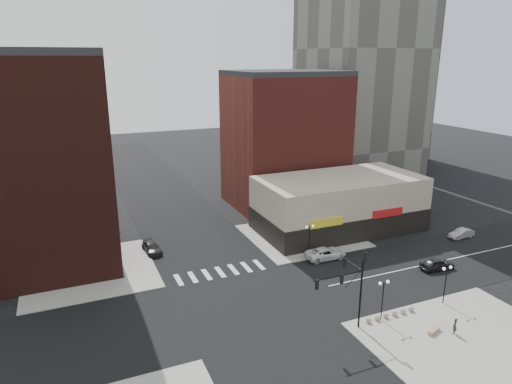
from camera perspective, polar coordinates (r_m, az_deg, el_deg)
ground at (r=49.15m, az=-1.18°, el=-13.88°), size 240.00×240.00×0.00m
road_ew at (r=49.14m, az=-1.18°, el=-13.87°), size 200.00×14.00×0.02m
road_ns at (r=49.14m, az=-1.18°, el=-13.87°), size 14.00×200.00×0.02m
sidewalk_nw at (r=59.28m, az=-20.03°, el=-9.30°), size 15.00×15.00×0.12m
sidewalk_ne at (r=66.58m, az=5.72°, el=-5.45°), size 15.00×15.00×0.12m
sidewalk_se at (r=47.65m, az=24.92°, el=-16.57°), size 18.00×14.00×0.12m
building_nw at (r=59.22m, az=-25.81°, el=2.80°), size 16.00×15.00×25.00m
building_ne_midrise at (r=78.38m, az=3.54°, el=6.29°), size 18.00×15.00×22.00m
building_ne_row at (r=69.09m, az=10.32°, el=-1.95°), size 24.20×12.20×8.00m
traffic_signal at (r=43.82m, az=11.74°, el=-10.86°), size 5.59×3.09×7.77m
street_lamp_se_a at (r=46.55m, az=15.63°, el=-11.76°), size 1.22×0.32×4.16m
street_lamp_se_b at (r=51.58m, az=22.70°, el=-9.58°), size 1.22×0.32×4.16m
street_lamp_ne at (r=58.99m, az=6.72°, el=-5.06°), size 1.22×0.32×4.16m
bollard_row at (r=48.60m, az=16.43°, el=-14.46°), size 5.80×0.55×0.55m
white_suv at (r=59.58m, az=8.71°, el=-7.58°), size 5.37×2.57×1.48m
dark_sedan_east at (r=60.26m, az=21.71°, el=-8.35°), size 4.41×2.07×1.46m
silver_sedan at (r=71.73m, az=24.29°, el=-4.75°), size 4.01×1.60×1.30m
dark_sedan_north at (r=62.30m, az=-12.89°, el=-6.79°), size 2.29×4.75×1.33m
pedestrian at (r=47.76m, az=23.59°, el=-15.12°), size 0.68×0.66×1.57m
stone_bench at (r=47.55m, az=21.34°, el=-15.80°), size 1.77×1.07×0.40m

